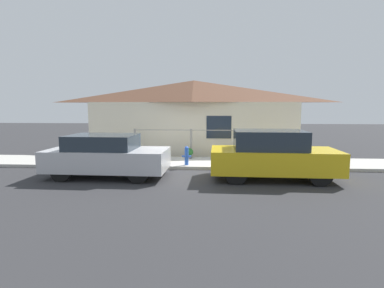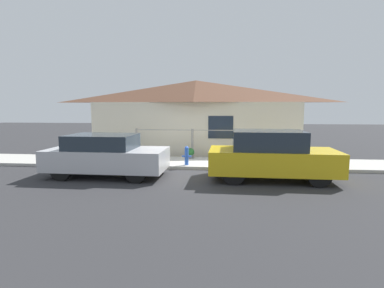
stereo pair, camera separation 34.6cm
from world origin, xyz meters
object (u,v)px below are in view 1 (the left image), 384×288
Objects in this scene: car_right at (272,155)px; car_left at (107,156)px; fire_hydrant at (187,155)px; potted_plant_near_hydrant at (189,153)px; potted_plant_by_fence at (123,151)px.

car_left is at bearing -178.62° from car_right.
fire_hydrant is 1.45m from potted_plant_near_hydrant.
fire_hydrant is (-2.80, 1.56, -0.28)m from car_right.
potted_plant_by_fence is at bearing 97.76° from car_left.
car_right is at bearing -46.95° from potted_plant_near_hydrant.
car_left reaches higher than potted_plant_by_fence.
car_right is 4.12m from potted_plant_near_hydrant.
potted_plant_by_fence is at bearing 154.79° from car_right.
potted_plant_by_fence is at bearing 156.03° from fire_hydrant.
potted_plant_by_fence is at bearing -175.69° from potted_plant_near_hydrant.
fire_hydrant is 1.62× the size of potted_plant_near_hydrant.
car_left is at bearing -147.65° from fire_hydrant.
potted_plant_by_fence is (-0.31, 2.79, -0.28)m from car_left.
car_right reaches higher than potted_plant_by_fence.
car_left is 2.82m from potted_plant_by_fence.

